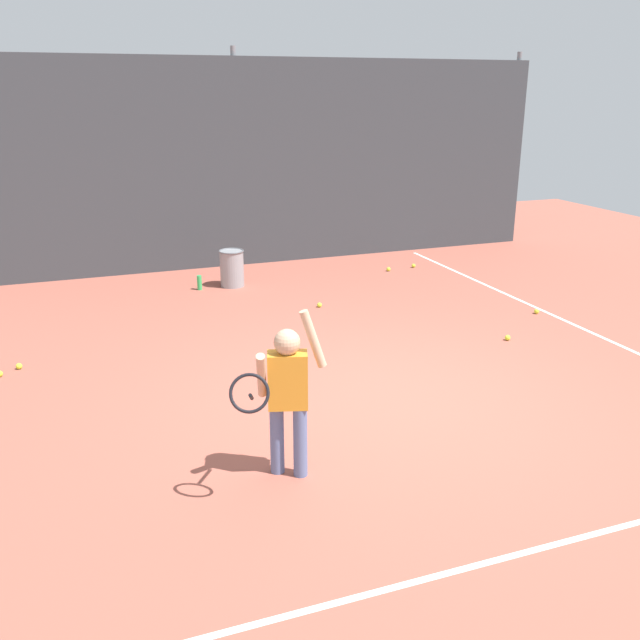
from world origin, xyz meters
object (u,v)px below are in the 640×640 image
tennis_ball_0 (0,374)px  tennis_ball_2 (319,305)px  tennis_ball_5 (388,269)px  tennis_ball_4 (414,266)px  tennis_player (286,390)px  ball_hopper (232,268)px  tennis_ball_7 (508,338)px  tennis_ball_3 (19,366)px  tennis_ball_1 (537,311)px  water_bottle (199,283)px

tennis_ball_0 → tennis_ball_2: same height
tennis_ball_2 → tennis_ball_5: 2.30m
tennis_ball_0 → tennis_ball_4: bearing=22.8°
tennis_player → tennis_ball_5: tennis_player is taller
ball_hopper → tennis_ball_7: bearing=-54.2°
tennis_ball_3 → tennis_ball_4: same height
tennis_ball_1 → tennis_player: bearing=-148.4°
tennis_ball_4 → tennis_ball_0: bearing=-157.2°
water_bottle → tennis_ball_7: water_bottle is taller
tennis_player → tennis_ball_0: bearing=144.8°
tennis_player → tennis_ball_4: tennis_player is taller
tennis_ball_4 → tennis_ball_7: same height
tennis_ball_0 → tennis_ball_1: 6.67m
tennis_ball_4 → ball_hopper: bearing=-179.1°
water_bottle → tennis_ball_2: water_bottle is taller
tennis_ball_2 → tennis_ball_4: bearing=34.0°
ball_hopper → tennis_ball_7: size_ratio=8.52×
ball_hopper → tennis_ball_5: (2.65, -0.02, -0.26)m
tennis_ball_5 → tennis_ball_7: (-0.11, -3.51, 0.00)m
ball_hopper → tennis_ball_3: size_ratio=8.52×
tennis_player → tennis_ball_7: bearing=47.0°
water_bottle → tennis_ball_4: bearing=1.3°
tennis_ball_5 → tennis_ball_7: bearing=-91.7°
tennis_ball_1 → water_bottle: bearing=145.7°
water_bottle → tennis_ball_0: (-2.62, -2.56, -0.08)m
water_bottle → tennis_ball_1: size_ratio=3.33×
tennis_ball_2 → tennis_ball_7: (1.67, -2.04, 0.00)m
tennis_ball_5 → tennis_player: bearing=-122.8°
tennis_player → water_bottle: tennis_player is taller
tennis_ball_3 → tennis_ball_2: bearing=13.9°
tennis_ball_0 → water_bottle: bearing=44.3°
tennis_player → tennis_ball_1: bearing=48.7°
ball_hopper → tennis_player: bearing=-99.1°
water_bottle → tennis_ball_4: 3.67m
tennis_ball_1 → tennis_ball_4: 2.86m
tennis_player → tennis_ball_5: size_ratio=20.46×
tennis_ball_2 → tennis_ball_5: bearing=39.6°
ball_hopper → tennis_ball_2: 1.75m
water_bottle → tennis_ball_3: 3.43m
tennis_ball_3 → tennis_ball_7: same height
tennis_ball_2 → tennis_player: bearing=-113.7°
tennis_ball_0 → tennis_ball_3: (0.18, 0.16, 0.00)m
tennis_ball_1 → tennis_ball_3: (-6.48, 0.35, 0.00)m
tennis_ball_2 → water_bottle: bearing=133.6°
ball_hopper → tennis_ball_7: ball_hopper is taller
tennis_player → tennis_ball_3: (-2.07, 3.07, -0.69)m
ball_hopper → tennis_ball_4: bearing=0.9°
tennis_ball_4 → tennis_ball_5: size_ratio=1.00×
tennis_ball_1 → tennis_ball_0: bearing=178.3°
tennis_ball_2 → tennis_ball_5: (1.77, 1.47, 0.00)m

